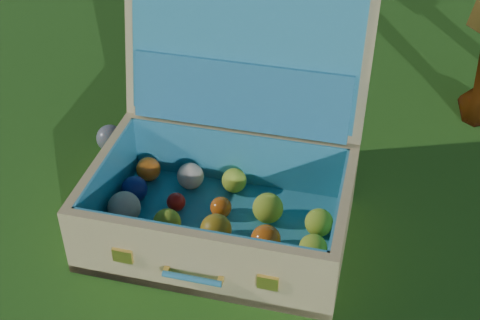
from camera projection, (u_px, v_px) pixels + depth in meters
The scene contains 3 objects.
ground at pixel (297, 253), 1.59m from camera, with size 60.00×60.00×0.00m, color #215114.
stray_ball at pixel (110, 138), 1.90m from camera, with size 0.08×0.08×0.08m, color teal.
suitcase at pixel (225, 161), 1.61m from camera, with size 0.77×0.73×0.58m.
Camera 1 is at (0.58, -0.97, 1.15)m, focal length 50.00 mm.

